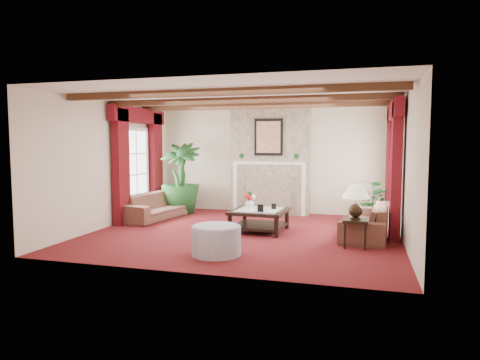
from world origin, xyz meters
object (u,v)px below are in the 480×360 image
(coffee_table, at_px, (259,220))
(ottoman, at_px, (216,241))
(sofa_right, at_px, (366,215))
(potted_palm, at_px, (181,194))
(sofa_left, at_px, (157,201))
(side_table, at_px, (355,233))

(coffee_table, bearing_deg, ottoman, -94.33)
(sofa_right, bearing_deg, potted_palm, -103.11)
(ottoman, bearing_deg, potted_palm, 121.42)
(sofa_left, height_order, potted_palm, potted_palm)
(potted_palm, relative_size, side_table, 3.75)
(sofa_right, distance_m, ottoman, 3.19)
(sofa_left, distance_m, sofa_right, 4.83)
(sofa_right, bearing_deg, sofa_left, -92.51)
(coffee_table, height_order, ottoman, ottoman)
(side_table, bearing_deg, sofa_left, 160.32)
(side_table, distance_m, ottoman, 2.44)
(sofa_left, relative_size, ottoman, 2.70)
(potted_palm, distance_m, side_table, 5.06)
(ottoman, bearing_deg, sofa_left, 131.35)
(sofa_right, distance_m, coffee_table, 2.11)
(potted_palm, bearing_deg, coffee_table, -33.76)
(coffee_table, bearing_deg, side_table, -21.48)
(sofa_left, bearing_deg, ottoman, -129.50)
(potted_palm, distance_m, coffee_table, 2.99)
(side_table, bearing_deg, potted_palm, 150.21)
(ottoman, bearing_deg, sofa_right, 42.82)
(sofa_right, xyz_separation_m, coffee_table, (-2.09, -0.17, -0.19))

